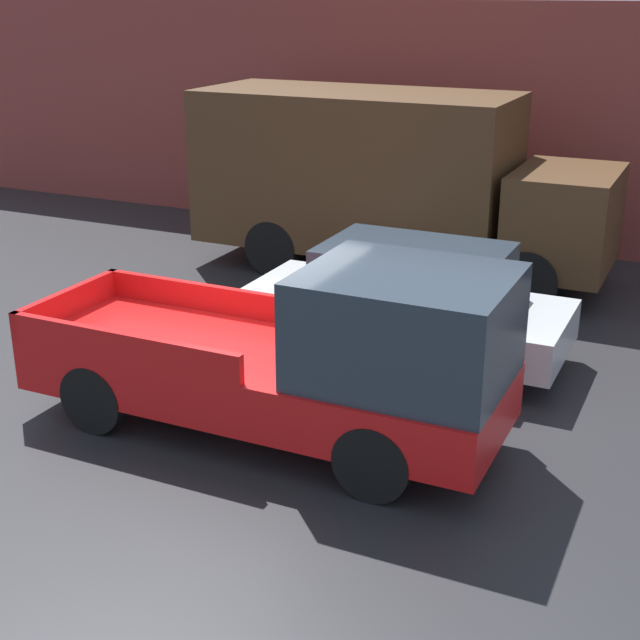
% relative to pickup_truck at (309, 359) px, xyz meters
% --- Properties ---
extents(ground_plane, '(60.00, 60.00, 0.00)m').
position_rel_pickup_truck_xyz_m(ground_plane, '(-1.20, 0.54, -1.02)').
color(ground_plane, '#232326').
extents(building_wall, '(28.00, 0.15, 4.71)m').
position_rel_pickup_truck_xyz_m(building_wall, '(-1.20, 9.17, 1.34)').
color(building_wall, brown).
rests_on(building_wall, ground).
extents(pickup_truck, '(5.67, 1.97, 2.18)m').
position_rel_pickup_truck_xyz_m(pickup_truck, '(0.00, 0.00, 0.00)').
color(pickup_truck, red).
rests_on(pickup_truck, ground).
extents(car, '(4.52, 1.93, 1.63)m').
position_rel_pickup_truck_xyz_m(car, '(0.16, 2.83, -0.19)').
color(car, '#B7BABF').
rests_on(car, ground).
extents(delivery_truck, '(7.41, 2.50, 3.22)m').
position_rel_pickup_truck_xyz_m(delivery_truck, '(-1.67, 6.55, 0.72)').
color(delivery_truck, '#472D19').
rests_on(delivery_truck, ground).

